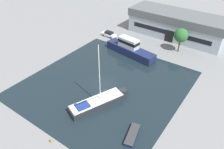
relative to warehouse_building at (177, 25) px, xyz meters
The scene contains 9 objects.
ground_plane 30.57m from the warehouse_building, 95.23° to the right, with size 440.00×440.00×0.00m, color gray.
water_canal 30.57m from the warehouse_building, 95.23° to the right, with size 30.00×31.43×0.01m, color black.
warehouse_building is the anchor object (origin of this frame).
quay_tree_near_building 9.41m from the warehouse_building, 63.10° to the right, with size 3.50×3.50×6.25m.
parked_car 19.55m from the warehouse_building, 143.93° to the right, with size 4.55×1.99×1.56m.
sailboat_moored 36.34m from the warehouse_building, 90.00° to the right, with size 6.42×11.34×12.07m.
motor_cruiser 17.68m from the warehouse_building, 107.10° to the right, with size 13.98×5.15×4.24m.
small_dinghy 39.76m from the warehouse_building, 77.28° to the right, with size 2.42×4.65×0.67m.
mooring_bollard 46.81m from the warehouse_building, 90.84° to the right, with size 0.25×0.25×0.79m.
Camera 1 is at (21.82, -28.39, 27.21)m, focal length 35.00 mm.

